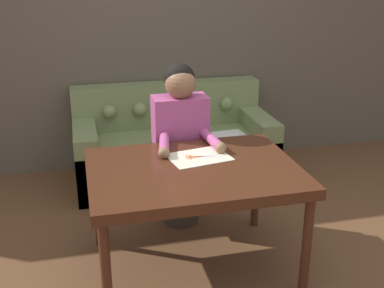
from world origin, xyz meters
TOP-DOWN VIEW (x-y plane):
  - ground_plane at (0.00, 0.00)m, footprint 16.00×16.00m
  - wall_back at (0.00, 2.00)m, footprint 8.00×0.06m
  - dining_table at (-0.10, 0.07)m, footprint 1.32×0.98m
  - couch at (0.06, 1.56)m, footprint 1.82×0.87m
  - person at (-0.05, 0.69)m, footprint 0.47×0.62m
  - pattern_paper_main at (-0.03, 0.22)m, footprint 0.44×0.35m
  - scissors at (-0.04, 0.22)m, footprint 0.24×0.09m

SIDE VIEW (x-z plane):
  - ground_plane at x=0.00m, z-range 0.00..0.00m
  - couch at x=0.06m, z-range -0.12..0.74m
  - person at x=-0.05m, z-range 0.03..1.31m
  - dining_table at x=-0.10m, z-range 0.30..1.04m
  - pattern_paper_main at x=-0.03m, z-range 0.74..0.74m
  - scissors at x=-0.04m, z-range 0.74..0.75m
  - wall_back at x=0.00m, z-range 0.00..2.60m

